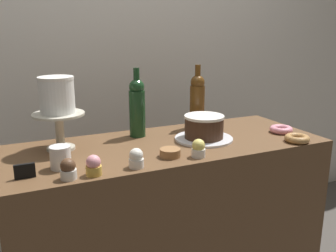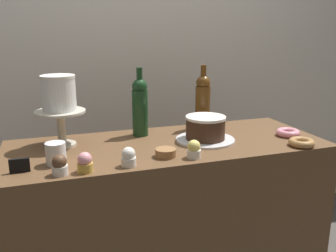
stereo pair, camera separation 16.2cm
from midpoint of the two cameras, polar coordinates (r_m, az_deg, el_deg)
back_wall at (r=2.38m, az=-4.73°, el=12.70°), size 6.00×0.05×2.60m
display_counter at (r=1.83m, az=2.64°, el=-16.18°), size 1.42×0.56×0.89m
cake_stand_pedestal at (r=1.62m, az=-13.63°, el=0.54°), size 0.21×0.21×0.16m
white_layer_cake at (r=1.60m, az=-13.91°, el=4.99°), size 0.14×0.14×0.15m
silver_serving_platter at (r=1.70m, az=8.54°, el=-2.15°), size 0.27×0.27×0.01m
chocolate_round_cake at (r=1.68m, az=8.62°, el=-0.27°), size 0.18×0.18×0.11m
wine_bottle_amber at (r=1.87m, az=7.92°, el=3.85°), size 0.08×0.08×0.33m
wine_bottle_green at (r=1.73m, az=-1.72°, el=3.12°), size 0.08×0.08×0.33m
cupcake_vanilla at (r=1.36m, az=-2.80°, el=-4.94°), size 0.06×0.06×0.07m
cupcake_strawberry at (r=1.33m, az=-9.43°, el=-5.74°), size 0.06×0.06×0.07m
cupcake_chocolate at (r=1.32m, az=-13.18°, el=-6.06°), size 0.06×0.06×0.07m
cupcake_lemon at (r=1.46m, az=7.23°, el=-3.70°), size 0.06×0.06×0.07m
donut_pink at (r=1.87m, az=20.58°, el=-1.01°), size 0.11×0.11×0.03m
donut_maple at (r=1.73m, az=22.65°, el=-2.42°), size 0.11×0.11×0.03m
cookie_stack at (r=1.47m, az=2.78°, el=-4.23°), size 0.08×0.08×0.03m
price_sign_chalkboard at (r=1.38m, az=-19.06°, el=-5.90°), size 0.07×0.01×0.05m
coffee_cup_ceramic at (r=1.42m, az=-13.99°, el=-4.24°), size 0.08×0.08×0.08m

